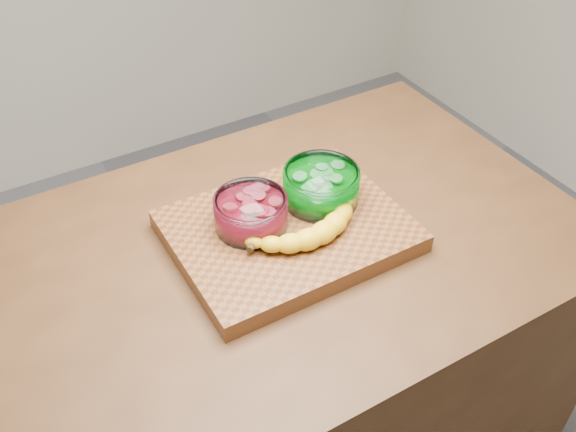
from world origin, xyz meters
TOP-DOWN VIEW (x-y plane):
  - counter at (0.00, 0.00)m, footprint 1.20×0.80m
  - cutting_board at (0.00, 0.00)m, footprint 0.45×0.35m
  - bowl_red at (-0.06, 0.03)m, footprint 0.14×0.14m
  - bowl_green at (0.10, 0.03)m, footprint 0.15×0.15m
  - banana at (0.02, -0.03)m, footprint 0.30×0.15m

SIDE VIEW (x-z plane):
  - counter at x=0.00m, z-range 0.00..0.90m
  - cutting_board at x=0.00m, z-range 0.90..0.94m
  - banana at x=0.02m, z-range 0.94..0.98m
  - bowl_red at x=-0.06m, z-range 0.94..1.01m
  - bowl_green at x=0.10m, z-range 0.94..1.01m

